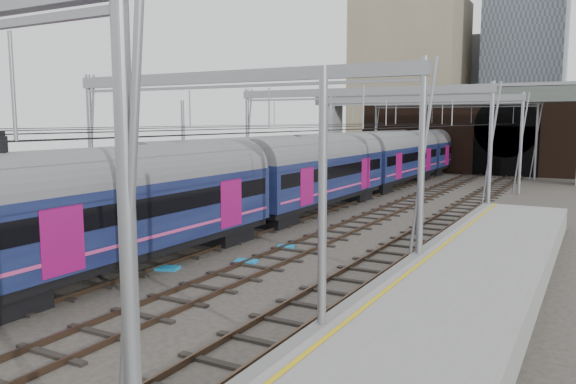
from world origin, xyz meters
The scene contains 12 objects.
ground centered at (0.00, 0.00, 0.00)m, with size 160.00×160.00×0.00m, color #38332D.
tracks centered at (0.00, 15.00, 0.02)m, with size 14.40×80.00×0.22m.
overhead_line centered at (0.00, 21.49, 6.57)m, with size 16.80×80.00×8.00m.
retaining_wall centered at (1.40, 51.93, 4.33)m, with size 28.00×2.75×9.00m.
overbridge centered at (0.00, 46.00, 7.27)m, with size 28.00×3.00×9.25m.
city_skyline centered at (2.73, 70.48, 17.09)m, with size 37.50×27.50×60.00m.
train_main centered at (-2.00, 29.01, 2.51)m, with size 2.84×65.62×4.87m.
train_second centered at (-6.00, 32.60, 2.47)m, with size 2.77×48.09×4.78m.
signal_near_centre centered at (-1.96, -0.84, 3.42)m, with size 0.39×0.49×5.51m.
equip_cover_a centered at (-0.94, 5.09, 0.05)m, with size 0.89×0.63×0.10m, color #1A83C4.
equip_cover_b centered at (1.27, 10.70, 0.05)m, with size 0.81×0.57×0.10m, color #1A83C4.
equip_cover_c centered at (1.17, 7.48, 0.05)m, with size 0.90×0.63×0.11m, color #1A83C4.
Camera 1 is at (13.61, -11.36, 5.80)m, focal length 35.00 mm.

